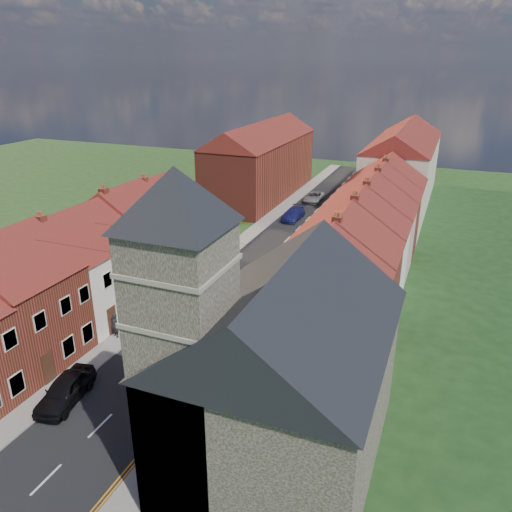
% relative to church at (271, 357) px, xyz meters
% --- Properties ---
extents(ground, '(160.00, 160.00, 0.00)m').
position_rel_church_xyz_m(ground, '(-9.36, -3.32, -5.88)').
color(ground, '#2A5122').
rests_on(ground, ground).
extents(road, '(7.00, 90.00, 0.02)m').
position_rel_church_xyz_m(road, '(-9.36, 26.68, -5.87)').
color(road, black).
rests_on(road, ground).
extents(pavement_left, '(1.80, 90.00, 0.12)m').
position_rel_church_xyz_m(pavement_left, '(-13.76, 26.68, -5.82)').
color(pavement_left, '#ADA59E').
rests_on(pavement_left, ground).
extents(pavement_right, '(1.80, 90.00, 0.12)m').
position_rel_church_xyz_m(pavement_right, '(-4.96, 26.68, -5.82)').
color(pavement_right, '#ADA59E').
rests_on(pavement_right, ground).
extents(church, '(11.25, 14.25, 15.20)m').
position_rel_church_xyz_m(church, '(0.00, 0.00, 0.00)').
color(church, '#3D342B').
rests_on(church, ground).
extents(cottage_r_tudor, '(8.30, 5.20, 9.00)m').
position_rel_church_xyz_m(cottage_r_tudor, '(-0.09, 9.37, -1.41)').
color(cottage_r_tudor, white).
rests_on(cottage_r_tudor, ground).
extents(cottage_r_white_near, '(8.30, 6.00, 9.00)m').
position_rel_church_xyz_m(cottage_r_white_near, '(-0.06, 14.77, -1.40)').
color(cottage_r_white_near, maroon).
rests_on(cottage_r_white_near, ground).
extents(cottage_r_cream_mid, '(8.30, 5.20, 9.00)m').
position_rel_church_xyz_m(cottage_r_cream_mid, '(-0.06, 20.17, -1.40)').
color(cottage_r_cream_mid, white).
rests_on(cottage_r_cream_mid, ground).
extents(cottage_r_pink, '(8.30, 6.00, 9.00)m').
position_rel_church_xyz_m(cottage_r_pink, '(-0.06, 25.57, -1.40)').
color(cottage_r_pink, '#B59F8F').
rests_on(cottage_r_pink, ground).
extents(cottage_r_white_far, '(8.30, 5.20, 9.00)m').
position_rel_church_xyz_m(cottage_r_white_far, '(-0.06, 30.97, -1.40)').
color(cottage_r_white_far, maroon).
rests_on(cottage_r_white_far, ground).
extents(cottage_r_cream_far, '(8.30, 6.00, 9.00)m').
position_rel_church_xyz_m(cottage_r_cream_far, '(-0.06, 36.37, -1.40)').
color(cottage_r_cream_far, white).
rests_on(cottage_r_cream_far, ground).
extents(cottage_l_cream, '(8.30, 6.30, 9.10)m').
position_rel_church_xyz_m(cottage_l_cream, '(-18.66, 2.22, -1.35)').
color(cottage_l_cream, maroon).
rests_on(cottage_l_cream, ground).
extents(cottage_l_white, '(8.30, 6.90, 8.80)m').
position_rel_church_xyz_m(cottage_l_white, '(-18.66, 8.62, -1.51)').
color(cottage_l_white, white).
rests_on(cottage_l_white, ground).
extents(cottage_l_brick_mid, '(8.30, 5.70, 9.10)m').
position_rel_church_xyz_m(cottage_l_brick_mid, '(-18.66, 14.72, -1.35)').
color(cottage_l_brick_mid, white).
rests_on(cottage_l_brick_mid, ground).
extents(cottage_l_pink, '(8.30, 6.30, 8.80)m').
position_rel_church_xyz_m(cottage_l_pink, '(-18.66, 20.52, -1.51)').
color(cottage_l_pink, '#B59F8F').
rests_on(cottage_l_pink, ground).
extents(block_right_far, '(8.30, 24.20, 10.50)m').
position_rel_church_xyz_m(block_right_far, '(-0.06, 51.68, -0.58)').
color(block_right_far, white).
rests_on(block_right_far, ground).
extents(block_left_far, '(8.30, 24.20, 10.50)m').
position_rel_church_xyz_m(block_left_far, '(-18.66, 46.68, -0.58)').
color(block_left_far, maroon).
rests_on(block_left_far, ground).
extents(lamppost, '(0.88, 0.15, 6.00)m').
position_rel_church_xyz_m(lamppost, '(-13.17, 16.68, -2.34)').
color(lamppost, black).
rests_on(lamppost, pavement_left).
extents(car_near, '(2.58, 4.79, 1.55)m').
position_rel_church_xyz_m(car_near, '(-12.52, -0.30, -5.10)').
color(car_near, black).
rests_on(car_near, ground).
extents(car_mid, '(2.00, 4.69, 1.50)m').
position_rel_church_xyz_m(car_mid, '(-10.86, 13.98, -5.12)').
color(car_mid, '#96999D').
rests_on(car_mid, ground).
extents(car_far, '(2.03, 4.81, 1.39)m').
position_rel_church_xyz_m(car_far, '(-10.98, 37.79, -5.18)').
color(car_far, navy).
rests_on(car_far, ground).
extents(car_distant, '(2.33, 4.74, 1.30)m').
position_rel_church_xyz_m(car_distant, '(-10.86, 46.68, -5.23)').
color(car_distant, '#ACB1B4').
rests_on(car_distant, ground).
extents(pedestrian_left, '(0.76, 0.62, 1.80)m').
position_rel_church_xyz_m(pedestrian_left, '(-14.12, 6.59, -4.86)').
color(pedestrian_left, black).
rests_on(pedestrian_left, pavement_left).
extents(pedestrian_right, '(0.96, 0.77, 1.88)m').
position_rel_church_xyz_m(pedestrian_right, '(-5.66, 11.57, -4.82)').
color(pedestrian_right, black).
rests_on(pedestrian_right, pavement_right).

